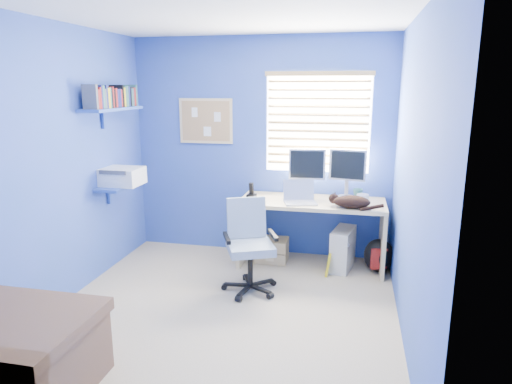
% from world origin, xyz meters
% --- Properties ---
extents(floor, '(3.00, 3.20, 0.00)m').
position_xyz_m(floor, '(0.00, 0.00, 0.00)').
color(floor, '#C2AD91').
rests_on(floor, ground).
extents(ceiling, '(3.00, 3.20, 0.00)m').
position_xyz_m(ceiling, '(0.00, 0.00, 2.50)').
color(ceiling, white).
rests_on(ceiling, wall_back).
extents(wall_back, '(3.00, 0.01, 2.50)m').
position_xyz_m(wall_back, '(0.00, 1.60, 1.25)').
color(wall_back, '#2F51A0').
rests_on(wall_back, ground).
extents(wall_front, '(3.00, 0.01, 2.50)m').
position_xyz_m(wall_front, '(0.00, -1.60, 1.25)').
color(wall_front, '#2F51A0').
rests_on(wall_front, ground).
extents(wall_left, '(0.01, 3.20, 2.50)m').
position_xyz_m(wall_left, '(-1.50, 0.00, 1.25)').
color(wall_left, '#2F51A0').
rests_on(wall_left, ground).
extents(wall_right, '(0.01, 3.20, 2.50)m').
position_xyz_m(wall_right, '(1.50, 0.00, 1.25)').
color(wall_right, '#2F51A0').
rests_on(wall_right, ground).
extents(desk, '(1.56, 0.65, 0.74)m').
position_xyz_m(desk, '(0.64, 1.26, 0.37)').
color(desk, '#D2B98A').
rests_on(desk, floor).
extents(laptop, '(0.39, 0.34, 0.22)m').
position_xyz_m(laptop, '(0.53, 1.11, 0.85)').
color(laptop, silver).
rests_on(laptop, desk).
extents(monitor_left, '(0.41, 0.16, 0.54)m').
position_xyz_m(monitor_left, '(0.56, 1.43, 1.01)').
color(monitor_left, silver).
rests_on(monitor_left, desk).
extents(monitor_right, '(0.42, 0.19, 0.54)m').
position_xyz_m(monitor_right, '(1.00, 1.47, 1.01)').
color(monitor_right, silver).
rests_on(monitor_right, desk).
extents(phone, '(0.10, 0.12, 0.17)m').
position_xyz_m(phone, '(-0.03, 1.25, 0.82)').
color(phone, black).
rests_on(phone, desk).
extents(mug, '(0.10, 0.09, 0.10)m').
position_xyz_m(mug, '(1.12, 1.48, 0.79)').
color(mug, '#2D635C').
rests_on(mug, desk).
extents(cd_spindle, '(0.13, 0.13, 0.07)m').
position_xyz_m(cd_spindle, '(1.17, 1.37, 0.78)').
color(cd_spindle, silver).
rests_on(cd_spindle, desk).
extents(cat, '(0.41, 0.30, 0.13)m').
position_xyz_m(cat, '(1.06, 1.03, 0.81)').
color(cat, black).
rests_on(cat, desk).
extents(tower_pc, '(0.28, 0.47, 0.45)m').
position_xyz_m(tower_pc, '(0.99, 1.23, 0.23)').
color(tower_pc, beige).
rests_on(tower_pc, floor).
extents(drawer_boxes, '(0.35, 0.28, 0.27)m').
position_xyz_m(drawer_boxes, '(0.20, 1.28, 0.14)').
color(drawer_boxes, tan).
rests_on(drawer_boxes, floor).
extents(yellow_book, '(0.03, 0.17, 0.24)m').
position_xyz_m(yellow_book, '(0.85, 1.03, 0.12)').
color(yellow_book, yellow).
rests_on(yellow_book, floor).
extents(backpack, '(0.38, 0.34, 0.37)m').
position_xyz_m(backpack, '(1.37, 1.22, 0.18)').
color(backpack, black).
rests_on(backpack, floor).
extents(bed_corner, '(1.09, 0.78, 0.52)m').
position_xyz_m(bed_corner, '(-1.09, -1.32, 0.26)').
color(bed_corner, brown).
rests_on(bed_corner, floor).
extents(office_chair, '(0.68, 0.68, 0.89)m').
position_xyz_m(office_chair, '(0.11, 0.51, 0.33)').
color(office_chair, black).
rests_on(office_chair, floor).
extents(window_blinds, '(1.15, 0.05, 1.10)m').
position_xyz_m(window_blinds, '(0.65, 1.57, 1.55)').
color(window_blinds, white).
rests_on(window_blinds, ground).
extents(corkboard, '(0.64, 0.02, 0.52)m').
position_xyz_m(corkboard, '(-0.65, 1.58, 1.55)').
color(corkboard, '#D2B98A').
rests_on(corkboard, ground).
extents(wall_shelves, '(0.42, 0.90, 1.05)m').
position_xyz_m(wall_shelves, '(-1.35, 0.75, 1.43)').
color(wall_shelves, '#2C4CA4').
rests_on(wall_shelves, ground).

